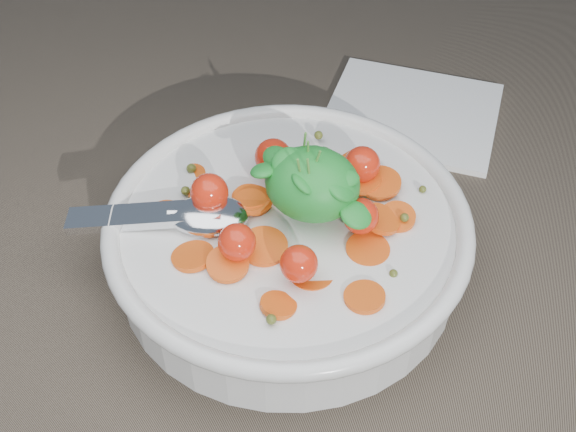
% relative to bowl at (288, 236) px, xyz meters
% --- Properties ---
extents(ground, '(6.00, 6.00, 0.00)m').
position_rel_bowl_xyz_m(ground, '(-0.02, 0.01, -0.03)').
color(ground, brown).
rests_on(ground, ground).
extents(bowl, '(0.31, 0.29, 0.12)m').
position_rel_bowl_xyz_m(bowl, '(0.00, 0.00, 0.00)').
color(bowl, white).
rests_on(bowl, ground).
extents(napkin, '(0.17, 0.15, 0.01)m').
position_rel_bowl_xyz_m(napkin, '(0.06, 0.23, -0.03)').
color(napkin, white).
rests_on(napkin, ground).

